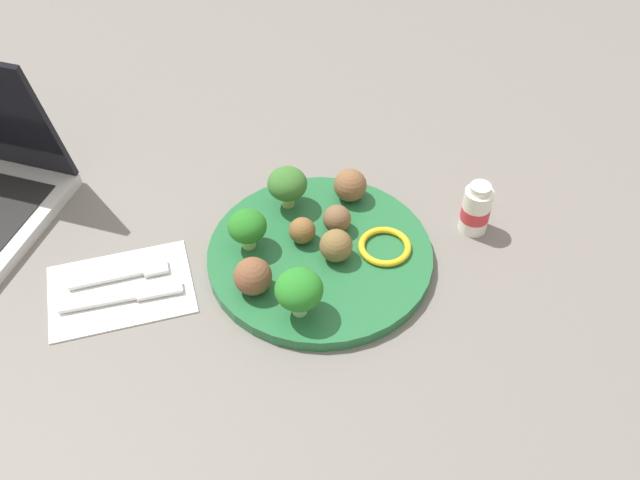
{
  "coord_description": "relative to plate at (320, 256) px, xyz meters",
  "views": [
    {
      "loc": [
        -0.12,
        -0.6,
        0.66
      ],
      "look_at": [
        0.0,
        0.0,
        0.04
      ],
      "focal_mm": 40.28,
      "sensor_mm": 36.0,
      "label": 1
    }
  ],
  "objects": [
    {
      "name": "ground_plane",
      "position": [
        0.0,
        0.0,
        -0.01
      ],
      "size": [
        4.0,
        4.0,
        0.0
      ],
      "primitive_type": "plane",
      "color": "slate"
    },
    {
      "name": "plate",
      "position": [
        0.0,
        0.0,
        0.0
      ],
      "size": [
        0.28,
        0.28,
        0.02
      ],
      "primitive_type": "cylinder",
      "color": "#236638",
      "rests_on": "ground_plane"
    },
    {
      "name": "broccoli_floret_back_right",
      "position": [
        -0.04,
        -0.09,
        0.05
      ],
      "size": [
        0.05,
        0.05,
        0.06
      ],
      "color": "#8FCB82",
      "rests_on": "plate"
    },
    {
      "name": "broccoli_floret_front_left",
      "position": [
        -0.02,
        0.09,
        0.04
      ],
      "size": [
        0.05,
        0.05,
        0.06
      ],
      "color": "#A7BF6E",
      "rests_on": "plate"
    },
    {
      "name": "broccoli_floret_mid_right",
      "position": [
        -0.08,
        0.03,
        0.04
      ],
      "size": [
        0.05,
        0.05,
        0.05
      ],
      "color": "#9EC96E",
      "rests_on": "plate"
    },
    {
      "name": "meatball_mid_left",
      "position": [
        0.03,
        0.03,
        0.03
      ],
      "size": [
        0.04,
        0.04,
        0.04
      ],
      "primitive_type": "sphere",
      "color": "brown",
      "rests_on": "plate"
    },
    {
      "name": "meatball_back_left",
      "position": [
        0.06,
        0.09,
        0.03
      ],
      "size": [
        0.04,
        0.04,
        0.04
      ],
      "primitive_type": "sphere",
      "color": "brown",
      "rests_on": "plate"
    },
    {
      "name": "meatball_back_right",
      "position": [
        -0.02,
        0.02,
        0.02
      ],
      "size": [
        0.03,
        0.03,
        0.03
      ],
      "primitive_type": "sphere",
      "color": "brown",
      "rests_on": "plate"
    },
    {
      "name": "meatball_front_left",
      "position": [
        -0.09,
        -0.04,
        0.03
      ],
      "size": [
        0.05,
        0.05,
        0.05
      ],
      "primitive_type": "sphere",
      "color": "brown",
      "rests_on": "plate"
    },
    {
      "name": "meatball_front_right",
      "position": [
        0.02,
        -0.01,
        0.03
      ],
      "size": [
        0.04,
        0.04,
        0.04
      ],
      "primitive_type": "sphere",
      "color": "brown",
      "rests_on": "plate"
    },
    {
      "name": "pepper_ring_back_right",
      "position": [
        0.08,
        -0.01,
        0.01
      ],
      "size": [
        0.09,
        0.09,
        0.01
      ],
      "primitive_type": "torus",
      "rotation": [
        0.0,
        0.0,
        5.27
      ],
      "color": "yellow",
      "rests_on": "plate"
    },
    {
      "name": "napkin",
      "position": [
        -0.25,
        -0.0,
        -0.01
      ],
      "size": [
        0.18,
        0.13,
        0.01
      ],
      "primitive_type": "cube",
      "rotation": [
        0.0,
        0.0,
        0.08
      ],
      "color": "white",
      "rests_on": "ground_plane"
    },
    {
      "name": "fork",
      "position": [
        -0.24,
        0.02,
        -0.0
      ],
      "size": [
        0.12,
        0.03,
        0.01
      ],
      "color": "silver",
      "rests_on": "napkin"
    },
    {
      "name": "knife",
      "position": [
        -0.24,
        -0.02,
        -0.0
      ],
      "size": [
        0.15,
        0.02,
        0.01
      ],
      "color": "silver",
      "rests_on": "napkin"
    },
    {
      "name": "yogurt_bottle",
      "position": [
        0.21,
        0.02,
        0.03
      ],
      "size": [
        0.04,
        0.04,
        0.07
      ],
      "color": "white",
      "rests_on": "ground_plane"
    }
  ]
}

